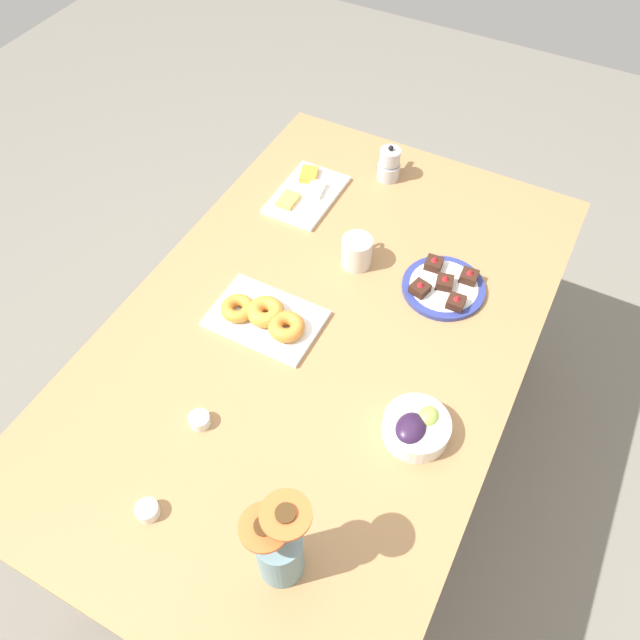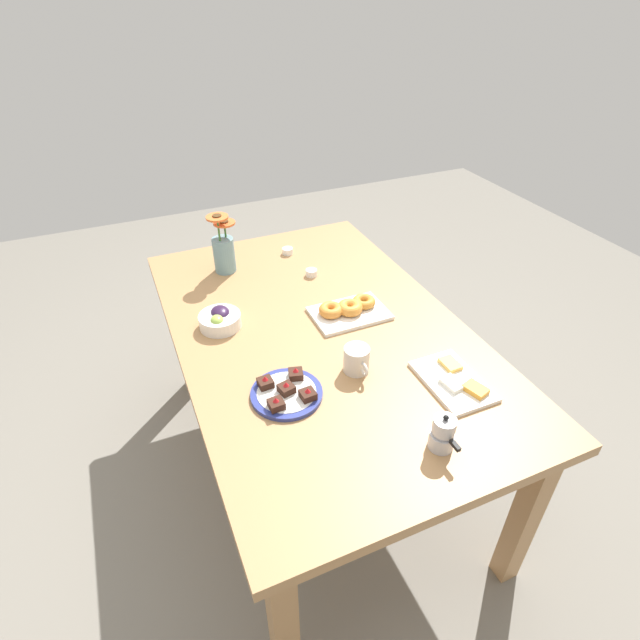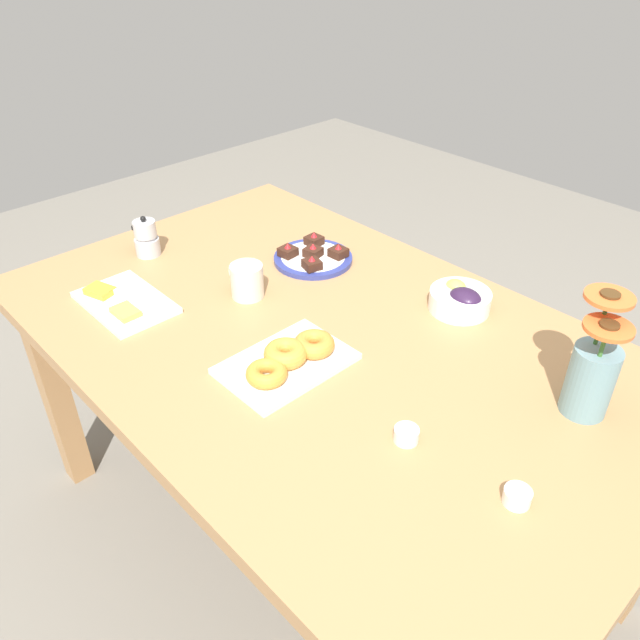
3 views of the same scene
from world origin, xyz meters
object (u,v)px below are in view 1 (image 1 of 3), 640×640
object	(u,v)px
dessert_plate	(444,286)
flower_vase	(279,550)
croissant_platter	(265,317)
jam_cup_honey	(148,510)
moka_pot	(389,165)
dining_table	(320,349)
coffee_mug	(357,251)
cheese_platter	(306,193)
jam_cup_berry	(199,420)
grape_bowl	(416,427)

from	to	relation	value
dessert_plate	flower_vase	bearing A→B (deg)	178.21
dessert_plate	croissant_platter	bearing A→B (deg)	130.98
jam_cup_honey	moka_pot	size ratio (longest dim) A/B	0.40
dining_table	coffee_mug	world-z (taller)	coffee_mug
dining_table	moka_pot	world-z (taller)	moka_pot
dessert_plate	moka_pot	distance (m)	0.48
coffee_mug	moka_pot	distance (m)	0.38
jam_cup_honey	moka_pot	bearing A→B (deg)	-0.22
dining_table	jam_cup_honey	distance (m)	0.60
jam_cup_honey	flower_vase	distance (m)	0.31
dining_table	coffee_mug	xyz separation A→B (m)	(0.25, 0.02, 0.13)
moka_pot	cheese_platter	bearing A→B (deg)	136.42
cheese_platter	croissant_platter	world-z (taller)	croissant_platter
coffee_mug	jam_cup_berry	distance (m)	0.62
croissant_platter	flower_vase	distance (m)	0.61
cheese_platter	moka_pot	world-z (taller)	moka_pot
dessert_plate	moka_pot	size ratio (longest dim) A/B	1.86
dining_table	coffee_mug	bearing A→B (deg)	4.28
coffee_mug	cheese_platter	size ratio (longest dim) A/B	0.46
flower_vase	croissant_platter	bearing A→B (deg)	33.72
coffee_mug	dessert_plate	world-z (taller)	coffee_mug
coffee_mug	grape_bowl	distance (m)	0.54
cheese_platter	jam_cup_berry	world-z (taller)	cheese_platter
dining_table	jam_cup_berry	world-z (taller)	jam_cup_berry
cheese_platter	jam_cup_berry	bearing A→B (deg)	-168.91
grape_bowl	moka_pot	distance (m)	0.89
cheese_platter	flower_vase	xyz separation A→B (m)	(-0.98, -0.48, 0.08)
grape_bowl	dessert_plate	xyz separation A→B (m)	(0.43, 0.10, -0.02)
dining_table	dessert_plate	distance (m)	0.37
dining_table	jam_cup_honey	xyz separation A→B (m)	(-0.59, 0.09, 0.10)
jam_cup_honey	flower_vase	size ratio (longest dim) A/B	0.18
grape_bowl	dessert_plate	bearing A→B (deg)	12.49
coffee_mug	jam_cup_berry	xyz separation A→B (m)	(-0.62, 0.10, -0.03)
cheese_platter	croissant_platter	size ratio (longest dim) A/B	0.93
dessert_plate	moka_pot	world-z (taller)	moka_pot
jam_cup_berry	dessert_plate	xyz separation A→B (m)	(0.64, -0.35, -0.00)
croissant_platter	dessert_plate	size ratio (longest dim) A/B	1.26
grape_bowl	jam_cup_honey	world-z (taller)	grape_bowl
dining_table	grape_bowl	world-z (taller)	grape_bowl
flower_vase	moka_pot	bearing A→B (deg)	13.96
dessert_plate	jam_cup_berry	bearing A→B (deg)	151.38
grape_bowl	croissant_platter	xyz separation A→B (m)	(0.12, 0.46, -0.01)
moka_pot	croissant_platter	bearing A→B (deg)	176.10
croissant_platter	cheese_platter	bearing A→B (deg)	16.36
cheese_platter	flower_vase	size ratio (longest dim) A/B	0.99
cheese_platter	dessert_plate	distance (m)	0.53
moka_pot	dining_table	bearing A→B (deg)	-171.93
dining_table	jam_cup_berry	distance (m)	0.39
croissant_platter	jam_cup_berry	xyz separation A→B (m)	(-0.32, -0.02, -0.01)
dining_table	croissant_platter	size ratio (longest dim) A/B	5.71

